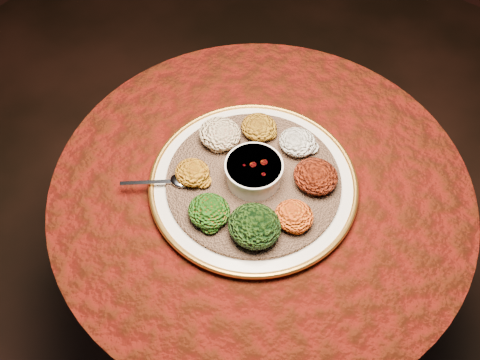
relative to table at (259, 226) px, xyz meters
The scene contains 13 objects.
table is the anchor object (origin of this frame).
platter 0.19m from the table, 138.02° to the right, with size 0.53×0.53×0.02m.
injera 0.20m from the table, 138.02° to the right, with size 0.39×0.39×0.01m, color brown.
stew_bowl 0.24m from the table, 138.02° to the right, with size 0.13×0.13×0.05m.
spoon 0.29m from the table, 139.87° to the right, with size 0.12×0.10×0.01m.
portion_ayib 0.26m from the table, 83.58° to the left, with size 0.09×0.08×0.04m, color white.
portion_kitfo 0.26m from the table, 31.81° to the left, with size 0.10×0.09×0.05m, color black.
portion_tikil 0.26m from the table, 22.76° to the right, with size 0.08×0.08×0.04m, color orange.
portion_gomen 0.27m from the table, 60.97° to the right, with size 0.11×0.11×0.05m, color black.
portion_mixveg 0.27m from the table, 102.19° to the right, with size 0.09×0.09×0.04m, color #A1260A.
portion_kik 0.27m from the table, 144.29° to the right, with size 0.08×0.07×0.04m, color #A76B0E.
portion_timatim 0.27m from the table, 167.80° to the left, with size 0.10×0.09×0.05m, color #740A07.
portion_shiro 0.26m from the table, 128.76° to the left, with size 0.09×0.08×0.04m, color #946611.
Camera 1 is at (0.37, -0.58, 1.73)m, focal length 40.00 mm.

